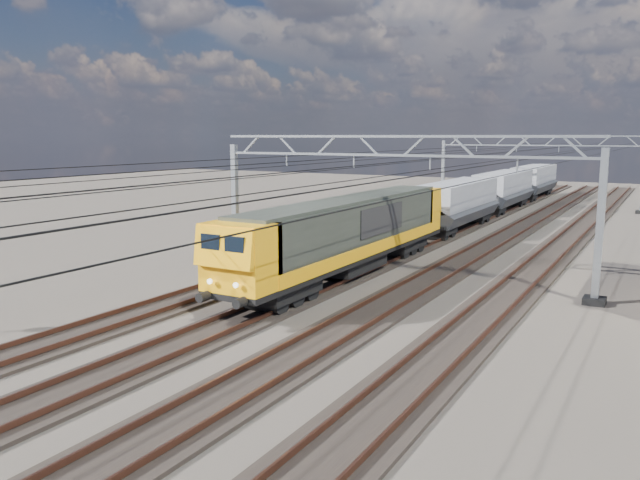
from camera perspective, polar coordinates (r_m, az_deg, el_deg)
The scene contains 12 objects.
ground at distance 27.89m, azimuth 2.99°, elevation -5.20°, with size 160.00×160.00×0.00m, color black.
track_outer_west at distance 30.96m, azimuth -6.99°, elevation -3.64°, with size 2.60×140.00×0.30m.
track_loco at distance 28.80m, azimuth -0.57°, elevation -4.57°, with size 2.60×140.00×0.30m.
track_inner_east at distance 27.07m, azimuth 6.79°, elevation -5.56°, with size 2.60×140.00×0.30m.
track_outer_east at distance 25.84m, azimuth 15.03°, elevation -6.55°, with size 2.60×140.00×0.30m.
catenary_gantry_mid at distance 30.77m, azimuth 6.42°, elevation 3.54°, with size 19.90×0.90×7.11m.
catenary_gantry_far at distance 65.32m, azimuth 19.16°, elevation 6.20°, with size 19.90×0.90×7.11m.
overhead_wires at distance 34.34m, azimuth 9.15°, elevation 7.18°, with size 12.03×140.00×0.53m.
locomotive at distance 31.46m, azimuth 2.73°, elevation 0.81°, with size 2.76×21.10×3.62m.
hopper_wagon_lead at distance 47.79m, azimuth 12.45°, elevation 3.46°, with size 3.38×13.00×3.25m.
hopper_wagon_mid at distance 61.44m, azimuth 16.44°, elevation 4.59°, with size 3.38×13.00×3.25m.
hopper_wagon_third at distance 75.29m, azimuth 18.98°, elevation 5.30°, with size 3.38×13.00×3.25m.
Camera 1 is at (12.12, -24.11, 7.07)m, focal length 35.00 mm.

